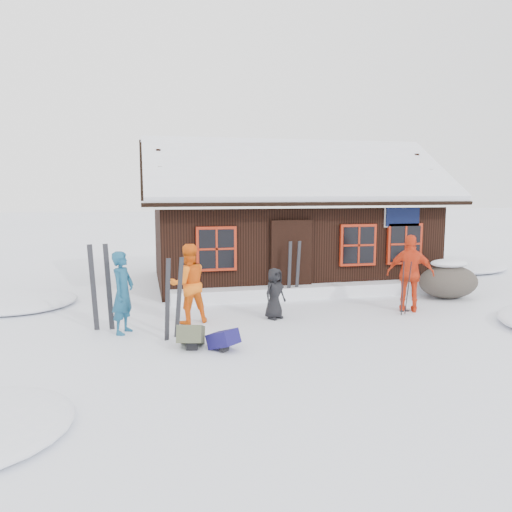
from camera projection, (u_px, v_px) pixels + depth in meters
The scene contains 15 objects.
ground at pixel (284, 322), 10.81m from camera, with size 120.00×120.00×0.00m, color white.
mountain_hut at pixel (286, 230), 15.75m from camera, with size 8.90×6.09×4.42m.
snow_drift at pixel (314, 291), 13.29m from camera, with size 7.60×0.60×0.35m, color white.
snow_mounds at pixel (325, 300), 12.98m from camera, with size 20.60×13.20×0.48m.
skier_teal at pixel (123, 293), 9.87m from camera, with size 0.60×0.39×1.65m, color navy.
skier_orange_left at pixel (188, 284), 10.64m from camera, with size 0.83×0.65×1.71m, color orange.
skier_orange_right at pixel (410, 273), 11.64m from camera, with size 1.06×0.44×1.81m, color red.
skier_crouched at pixel (275, 293), 11.03m from camera, with size 0.56×0.36×1.14m, color black.
boulder at pixel (448, 280), 13.15m from camera, with size 1.59×1.20×0.93m.
ski_pair_left at pixel (173, 300), 9.56m from camera, with size 0.42×0.27×1.61m.
ski_pair_mid at pixel (101, 289), 10.10m from camera, with size 0.48×0.08×1.82m.
ski_pair_right at pixel (294, 272), 12.90m from camera, with size 0.41×0.16×1.59m.
ski_poles at pixel (405, 289), 11.39m from camera, with size 0.23×0.11×1.27m.
backpack_blue at pixel (223, 343), 8.91m from camera, with size 0.37×0.49×0.27m, color #16124F.
backpack_olive at pixel (191, 339), 9.05m from camera, with size 0.44×0.59×0.32m, color #474B36.
Camera 1 is at (-2.94, -10.13, 2.84)m, focal length 35.00 mm.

